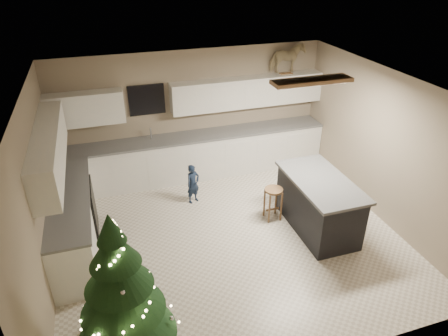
{
  "coord_description": "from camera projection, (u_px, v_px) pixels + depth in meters",
  "views": [
    {
      "loc": [
        -1.74,
        -5.05,
        4.3
      ],
      "look_at": [
        0.0,
        0.35,
        1.15
      ],
      "focal_mm": 32.0,
      "sensor_mm": 36.0,
      "label": 1
    }
  ],
  "objects": [
    {
      "name": "rocking_horse",
      "position": [
        287.0,
        58.0,
        8.1
      ],
      "size": [
        0.72,
        0.37,
        0.61
      ],
      "rotation": [
        0.0,
        0.0,
        1.64
      ],
      "color": "brown",
      "rests_on": "cabinetry"
    },
    {
      "name": "island",
      "position": [
        318.0,
        204.0,
        6.77
      ],
      "size": [
        0.9,
        1.7,
        0.95
      ],
      "color": "black",
      "rests_on": "ground_plane"
    },
    {
      "name": "ground_plane",
      "position": [
        230.0,
        237.0,
        6.75
      ],
      "size": [
        5.5,
        5.5,
        0.0
      ],
      "primitive_type": "plane",
      "color": "beige"
    },
    {
      "name": "room_shell",
      "position": [
        233.0,
        143.0,
        5.91
      ],
      "size": [
        5.52,
        5.02,
        2.61
      ],
      "color": "gray",
      "rests_on": "ground_plane"
    },
    {
      "name": "toddler",
      "position": [
        193.0,
        184.0,
        7.51
      ],
      "size": [
        0.34,
        0.29,
        0.78
      ],
      "primitive_type": "imported",
      "rotation": [
        0.0,
        0.0,
        0.44
      ],
      "color": "black",
      "rests_on": "ground_plane"
    },
    {
      "name": "bar_stool",
      "position": [
        273.0,
        196.0,
        7.01
      ],
      "size": [
        0.32,
        0.32,
        0.61
      ],
      "rotation": [
        0.0,
        0.0,
        -0.23
      ],
      "color": "brown",
      "rests_on": "ground_plane"
    },
    {
      "name": "cabinetry",
      "position": [
        157.0,
        162.0,
        7.52
      ],
      "size": [
        5.5,
        3.2,
        2.0
      ],
      "color": "white",
      "rests_on": "ground_plane"
    },
    {
      "name": "christmas_tree",
      "position": [
        122.0,
        297.0,
        4.53
      ],
      "size": [
        1.23,
        1.19,
        1.97
      ],
      "rotation": [
        0.0,
        0.0,
        -0.33
      ],
      "color": "#3F2816",
      "rests_on": "ground_plane"
    }
  ]
}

